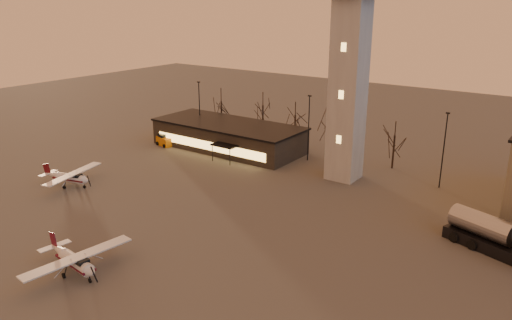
# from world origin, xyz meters

# --- Properties ---
(ground) EXTENTS (220.00, 220.00, 0.00)m
(ground) POSITION_xyz_m (0.00, 0.00, 0.00)
(ground) COLOR #43403D
(ground) RESTS_ON ground
(control_tower) EXTENTS (6.80, 6.80, 32.60)m
(control_tower) POSITION_xyz_m (0.00, 30.00, 16.33)
(control_tower) COLOR #989590
(control_tower) RESTS_ON ground
(terminal) EXTENTS (25.40, 12.20, 4.30)m
(terminal) POSITION_xyz_m (-21.99, 31.98, 2.16)
(terminal) COLOR black
(terminal) RESTS_ON ground
(light_poles) EXTENTS (58.50, 12.25, 10.14)m
(light_poles) POSITION_xyz_m (0.50, 31.00, 5.41)
(light_poles) COLOR black
(light_poles) RESTS_ON ground
(tree_row) EXTENTS (37.20, 9.20, 8.80)m
(tree_row) POSITION_xyz_m (-13.70, 39.16, 5.94)
(tree_row) COLOR black
(tree_row) RESTS_ON ground
(cessna_front) EXTENTS (8.26, 10.42, 2.86)m
(cessna_front) POSITION_xyz_m (-8.10, -7.25, 0.98)
(cessna_front) COLOR silver
(cessna_front) RESTS_ON ground
(cessna_rear) EXTENTS (7.98, 9.95, 2.75)m
(cessna_rear) POSITION_xyz_m (-27.79, 6.01, 0.94)
(cessna_rear) COLOR white
(cessna_rear) RESTS_ON ground
(fuel_truck) EXTENTS (9.89, 5.63, 3.53)m
(fuel_truck) POSITION_xyz_m (21.40, 19.35, 1.40)
(fuel_truck) COLOR black
(fuel_truck) RESTS_ON ground
(service_cart) EXTENTS (3.40, 2.52, 1.98)m
(service_cart) POSITION_xyz_m (-31.81, 27.01, 0.75)
(service_cart) COLOR #CC710C
(service_cart) RESTS_ON ground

